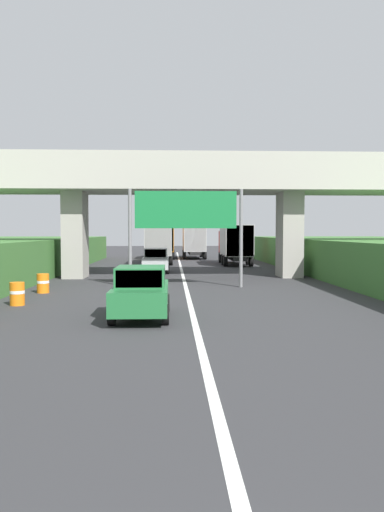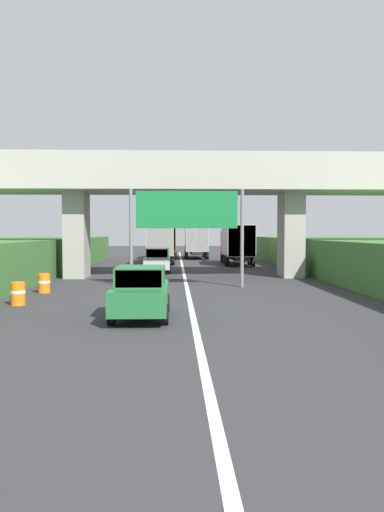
% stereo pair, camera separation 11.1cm
% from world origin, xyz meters
% --- Properties ---
extents(lane_centre_stripe, '(0.20, 88.09, 0.01)m').
position_xyz_m(lane_centre_stripe, '(0.00, 24.04, 0.00)').
color(lane_centre_stripe, white).
rests_on(lane_centre_stripe, ground).
extents(overpass_bridge, '(40.00, 4.80, 7.54)m').
position_xyz_m(overpass_bridge, '(0.00, 30.06, 5.66)').
color(overpass_bridge, '#ADA89E').
rests_on(overpass_bridge, ground).
extents(overhead_highway_sign, '(5.88, 0.18, 5.04)m').
position_xyz_m(overhead_highway_sign, '(0.00, 24.36, 3.69)').
color(overhead_highway_sign, slate).
rests_on(overhead_highway_sign, ground).
extents(truck_orange, '(2.44, 7.30, 3.44)m').
position_xyz_m(truck_orange, '(-1.67, 51.94, 1.93)').
color(truck_orange, black).
rests_on(truck_orange, ground).
extents(truck_black, '(2.44, 7.30, 3.44)m').
position_xyz_m(truck_black, '(1.64, 52.15, 1.93)').
color(truck_black, black).
rests_on(truck_black, ground).
extents(truck_red, '(2.44, 7.30, 3.44)m').
position_xyz_m(truck_red, '(4.77, 41.86, 1.93)').
color(truck_red, black).
rests_on(truck_red, ground).
extents(truck_blue, '(2.44, 7.30, 3.44)m').
position_xyz_m(truck_blue, '(-1.87, 43.43, 1.93)').
color(truck_blue, black).
rests_on(truck_blue, ground).
extents(car_silver, '(1.86, 4.10, 1.72)m').
position_xyz_m(car_silver, '(-1.84, 33.67, 0.86)').
color(car_silver, '#B2B5B7').
rests_on(car_silver, ground).
extents(car_green, '(1.86, 4.10, 1.72)m').
position_xyz_m(car_green, '(-1.73, 15.37, 0.86)').
color(car_green, '#236B38').
rests_on(car_green, ground).
extents(construction_barrel_3, '(0.57, 0.57, 0.90)m').
position_xyz_m(construction_barrel_3, '(-6.72, 18.41, 0.46)').
color(construction_barrel_3, orange).
rests_on(construction_barrel_3, ground).
extents(construction_barrel_4, '(0.57, 0.57, 0.90)m').
position_xyz_m(construction_barrel_4, '(-6.75, 22.31, 0.46)').
color(construction_barrel_4, orange).
rests_on(construction_barrel_4, ground).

